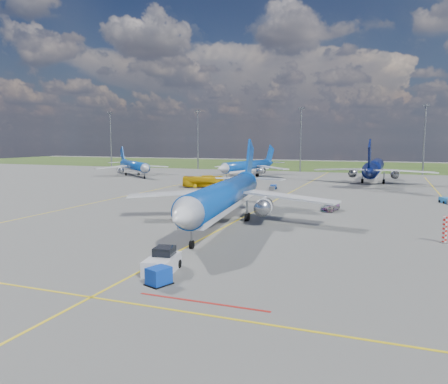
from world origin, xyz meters
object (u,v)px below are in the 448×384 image
(uld_container, at_px, (159,276))
(baggage_tug_c, at_px, (273,187))
(warning_post, at_px, (445,230))
(bg_jet_nw, at_px, (134,176))
(bg_jet_nnw, at_px, (247,177))
(service_car_a, at_px, (204,191))
(apron_bus, at_px, (203,181))
(baggage_tug_e, at_px, (448,201))
(service_car_b, at_px, (219,189))
(bg_jet_n, at_px, (374,182))
(main_airliner, at_px, (224,224))
(pushback_tug, at_px, (163,262))
(service_car_c, at_px, (330,206))

(uld_container, xyz_separation_m, baggage_tug_c, (-8.25, 67.87, -0.23))
(baggage_tug_c, bearing_deg, warning_post, -61.69)
(bg_jet_nw, xyz_separation_m, uld_container, (58.92, -89.15, 0.70))
(bg_jet_nw, height_order, baggage_tug_c, bg_jet_nw)
(bg_jet_nnw, xyz_separation_m, service_car_a, (5.09, -45.52, 0.73))
(bg_jet_nw, distance_m, bg_jet_nnw, 35.85)
(uld_container, height_order, apron_bus, apron_bus)
(bg_jet_nnw, xyz_separation_m, baggage_tug_e, (51.09, -41.69, 0.48))
(warning_post, xyz_separation_m, uld_container, (-22.76, -23.74, -0.80))
(bg_jet_nnw, xyz_separation_m, service_car_b, (6.91, -41.07, 0.71))
(apron_bus, relative_size, baggage_tug_c, 2.25)
(bg_jet_nnw, relative_size, baggage_tug_c, 7.94)
(bg_jet_n, height_order, main_airliner, bg_jet_n)
(bg_jet_nw, relative_size, apron_bus, 3.32)
(pushback_tug, bearing_deg, bg_jet_n, 71.79)
(service_car_b, distance_m, baggage_tug_e, 44.19)
(pushback_tug, height_order, apron_bus, apron_bus)
(bg_jet_nnw, distance_m, bg_jet_n, 37.54)
(service_car_b, bearing_deg, bg_jet_nnw, 3.87)
(apron_bus, distance_m, service_car_b, 11.60)
(service_car_c, height_order, baggage_tug_c, service_car_c)
(main_airliner, height_order, service_car_c, main_airliner)
(apron_bus, height_order, baggage_tug_c, apron_bus)
(bg_jet_nw, distance_m, pushback_tug, 103.40)
(bg_jet_nnw, bearing_deg, uld_container, -64.16)
(bg_jet_nw, relative_size, baggage_tug_c, 7.47)
(service_car_a, bearing_deg, service_car_c, -31.85)
(bg_jet_nnw, relative_size, baggage_tug_e, 7.60)
(uld_container, relative_size, baggage_tug_e, 0.37)
(bg_jet_nw, relative_size, service_car_c, 6.90)
(bg_jet_n, relative_size, service_car_c, 8.78)
(main_airliner, xyz_separation_m, uld_container, (4.08, -25.35, 0.70))
(warning_post, height_order, baggage_tug_e, warning_post)
(bg_jet_nnw, xyz_separation_m, pushback_tug, (22.94, -95.44, 0.83))
(warning_post, bearing_deg, bg_jet_nw, 141.31)
(bg_jet_nw, xyz_separation_m, bg_jet_nnw, (34.56, 9.51, 0.00))
(service_car_a, bearing_deg, main_airliner, -70.50)
(uld_container, height_order, service_car_b, service_car_b)
(warning_post, distance_m, service_car_b, 52.57)
(warning_post, distance_m, main_airliner, 26.93)
(service_car_a, height_order, baggage_tug_c, service_car_a)
(bg_jet_nnw, distance_m, service_car_a, 45.81)
(uld_container, xyz_separation_m, service_car_a, (-19.27, 53.14, 0.04))
(bg_jet_n, relative_size, apron_bus, 4.23)
(bg_jet_nw, height_order, baggage_tug_e, bg_jet_nw)
(pushback_tug, relative_size, service_car_c, 1.27)
(bg_jet_nnw, height_order, baggage_tug_e, bg_jet_nnw)
(service_car_a, bearing_deg, bg_jet_nw, 128.61)
(apron_bus, bearing_deg, warning_post, -157.08)
(uld_container, distance_m, service_car_a, 56.52)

